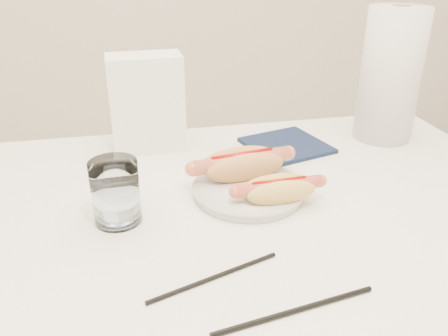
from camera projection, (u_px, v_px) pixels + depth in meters
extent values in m
cube|color=white|center=(226.00, 219.00, 0.81)|extent=(1.20, 0.80, 0.04)
cylinder|color=silver|center=(378.00, 246.00, 1.37)|extent=(0.04, 0.04, 0.71)
cylinder|color=silver|center=(248.00, 191.00, 0.84)|extent=(0.22, 0.22, 0.02)
ellipsoid|color=tan|center=(246.00, 168.00, 0.85)|extent=(0.16, 0.06, 0.05)
ellipsoid|color=tan|center=(238.00, 160.00, 0.88)|extent=(0.16, 0.06, 0.05)
ellipsoid|color=tan|center=(242.00, 170.00, 0.87)|extent=(0.15, 0.08, 0.03)
cylinder|color=#D86B4C|center=(242.00, 161.00, 0.86)|extent=(0.20, 0.06, 0.03)
cylinder|color=#990A05|center=(242.00, 155.00, 0.86)|extent=(0.12, 0.03, 0.01)
ellipsoid|color=#E9C25A|center=(282.00, 193.00, 0.78)|extent=(0.12, 0.04, 0.04)
ellipsoid|color=#E9C25A|center=(276.00, 185.00, 0.80)|extent=(0.12, 0.04, 0.04)
ellipsoid|color=#E9C25A|center=(278.00, 194.00, 0.79)|extent=(0.11, 0.05, 0.02)
cylinder|color=#D55F4B|center=(279.00, 186.00, 0.79)|extent=(0.16, 0.03, 0.02)
cylinder|color=#990A05|center=(279.00, 181.00, 0.78)|extent=(0.10, 0.01, 0.01)
cylinder|color=white|center=(116.00, 192.00, 0.74)|extent=(0.08, 0.08, 0.11)
cylinder|color=black|center=(215.00, 277.00, 0.63)|extent=(0.19, 0.07, 0.01)
cylinder|color=black|center=(295.00, 311.00, 0.57)|extent=(0.22, 0.04, 0.01)
cube|color=white|center=(147.00, 103.00, 1.00)|extent=(0.16, 0.09, 0.21)
cube|color=#111D38|center=(286.00, 145.00, 1.04)|extent=(0.20, 0.20, 0.01)
cylinder|color=silver|center=(390.00, 75.00, 1.03)|extent=(0.15, 0.15, 0.30)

